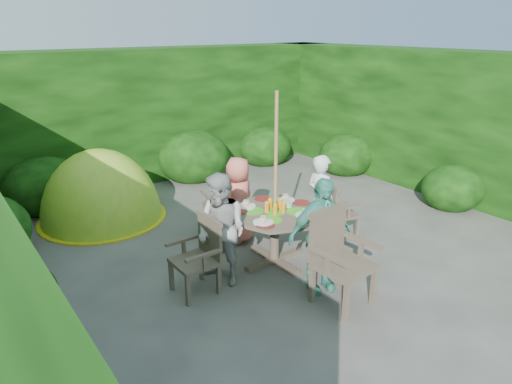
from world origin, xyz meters
TOP-DOWN VIEW (x-y plane):
  - ground at (0.00, 0.00)m, footprint 60.00×60.00m
  - hedge_enclosure at (0.00, 1.33)m, footprint 9.00×9.00m
  - patio_table at (-0.29, -0.33)m, footprint 1.24×1.24m
  - parasol_pole at (-0.29, -0.33)m, footprint 0.04×0.04m
  - garden_chair_right at (0.82, -0.31)m, footprint 0.54×0.58m
  - garden_chair_left at (-1.40, -0.35)m, footprint 0.46×0.51m
  - garden_chair_back at (-0.32, 0.77)m, footprint 0.63×0.58m
  - garden_chair_front at (-0.28, -1.42)m, footprint 0.65×0.59m
  - child_right at (0.51, -0.32)m, footprint 0.32×0.48m
  - child_left at (-1.09, -0.34)m, footprint 0.66×0.76m
  - child_back at (-0.30, 0.47)m, footprint 0.69×0.56m
  - child_front at (-0.28, -1.13)m, footprint 0.85×0.50m
  - dome_tent at (-1.60, 2.39)m, footprint 2.14×2.14m

SIDE VIEW (x-z plane):
  - ground at x=0.00m, z-range 0.00..0.00m
  - dome_tent at x=-1.60m, z-range -1.13..1.13m
  - garden_chair_right at x=0.82m, z-range 0.03..0.87m
  - garden_chair_left at x=-1.40m, z-range 0.03..0.89m
  - garden_chair_back at x=-0.32m, z-range 0.03..0.94m
  - garden_chair_front at x=-0.28m, z-range 0.03..1.06m
  - patio_table at x=-0.29m, z-range 0.17..1.03m
  - child_back at x=-0.30m, z-range 0.00..1.23m
  - child_right at x=0.51m, z-range 0.00..1.31m
  - child_left at x=-1.09m, z-range 0.00..1.35m
  - child_front at x=-0.28m, z-range 0.00..1.36m
  - parasol_pole at x=-0.29m, z-range 0.00..2.20m
  - hedge_enclosure at x=0.00m, z-range 0.00..2.50m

